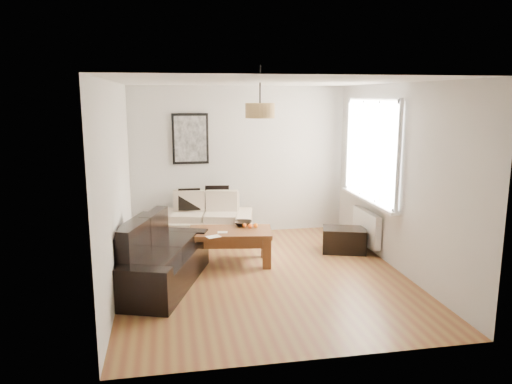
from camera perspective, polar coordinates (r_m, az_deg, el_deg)
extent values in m
plane|color=brown|center=(6.85, 0.92, -9.62)|extent=(4.50, 4.50, 0.00)
cube|color=white|center=(7.99, 12.72, -3.99)|extent=(0.10, 0.90, 0.52)
cylinder|color=tan|center=(6.70, 0.47, 9.46)|extent=(0.40, 0.40, 0.20)
cube|color=black|center=(7.88, 10.23, -5.51)|extent=(0.77, 0.62, 0.38)
cube|color=black|center=(8.44, -7.75, -0.87)|extent=(0.38, 0.14, 0.37)
cube|color=black|center=(8.47, -4.53, -0.64)|extent=(0.42, 0.18, 0.41)
imported|color=black|center=(7.43, -1.53, -3.66)|extent=(0.33, 0.33, 0.07)
sphere|color=orange|center=(7.25, -0.69, -3.98)|extent=(0.07, 0.07, 0.06)
sphere|color=orange|center=(7.28, -0.05, -3.91)|extent=(0.08, 0.08, 0.07)
sphere|color=orange|center=(7.29, -1.35, -3.90)|extent=(0.08, 0.08, 0.06)
cube|color=white|center=(6.87, -4.97, -5.19)|extent=(0.22, 0.19, 0.01)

